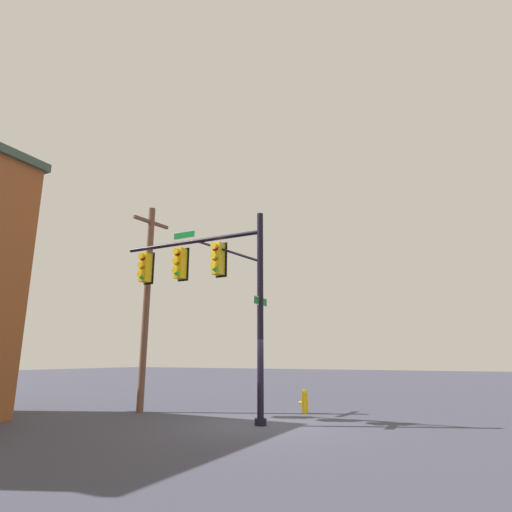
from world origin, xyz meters
name	(u,v)px	position (x,y,z in m)	size (l,w,h in m)	color
ground_plane	(261,426)	(0.00, 0.00, 0.00)	(120.00, 120.00, 0.00)	#3B3C4B
signal_pole_assembly	(203,276)	(2.20, 0.04, 4.72)	(5.78, 0.94, 6.63)	black
utility_pole	(147,301)	(5.39, -0.77, 4.14)	(0.33, 1.80, 7.97)	brown
fire_hydrant	(305,401)	(-0.17, -3.27, 0.41)	(0.33, 0.24, 0.83)	yellow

